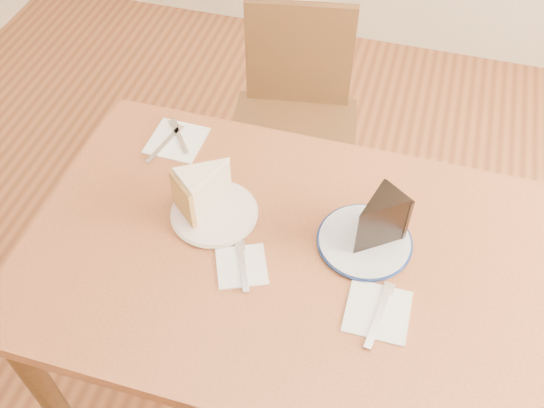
{
  "coord_description": "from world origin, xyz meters",
  "views": [
    {
      "loc": [
        0.21,
        -0.8,
        1.9
      ],
      "look_at": [
        -0.05,
        0.1,
        0.8
      ],
      "focal_mm": 40.0,
      "sensor_mm": 36.0,
      "label": 1
    }
  ],
  "objects_px": {
    "plate_cream": "(214,213)",
    "plate_navy": "(364,241)",
    "table": "(280,276)",
    "chocolate_cake": "(375,224)",
    "carrot_cake": "(208,188)",
    "chair_far": "(294,124)"
  },
  "relations": [
    {
      "from": "plate_cream",
      "to": "plate_navy",
      "type": "height_order",
      "value": "same"
    },
    {
      "from": "table",
      "to": "chocolate_cake",
      "type": "relative_size",
      "value": 9.5
    },
    {
      "from": "table",
      "to": "plate_cream",
      "type": "height_order",
      "value": "plate_cream"
    },
    {
      "from": "plate_cream",
      "to": "carrot_cake",
      "type": "relative_size",
      "value": 1.61
    },
    {
      "from": "table",
      "to": "chair_far",
      "type": "bearing_deg",
      "value": 101.58
    },
    {
      "from": "chair_far",
      "to": "plate_cream",
      "type": "height_order",
      "value": "chair_far"
    },
    {
      "from": "chocolate_cake",
      "to": "table",
      "type": "bearing_deg",
      "value": 57.45
    },
    {
      "from": "plate_cream",
      "to": "plate_navy",
      "type": "relative_size",
      "value": 0.95
    },
    {
      "from": "plate_navy",
      "to": "chocolate_cake",
      "type": "distance_m",
      "value": 0.07
    },
    {
      "from": "table",
      "to": "plate_navy",
      "type": "height_order",
      "value": "plate_navy"
    },
    {
      "from": "chair_far",
      "to": "plate_navy",
      "type": "relative_size",
      "value": 4.02
    },
    {
      "from": "plate_navy",
      "to": "chair_far",
      "type": "bearing_deg",
      "value": 117.29
    },
    {
      "from": "table",
      "to": "carrot_cake",
      "type": "xyz_separation_m",
      "value": [
        -0.2,
        0.09,
        0.17
      ]
    },
    {
      "from": "chocolate_cake",
      "to": "plate_cream",
      "type": "bearing_deg",
      "value": 37.58
    },
    {
      "from": "table",
      "to": "plate_cream",
      "type": "distance_m",
      "value": 0.22
    },
    {
      "from": "plate_navy",
      "to": "carrot_cake",
      "type": "relative_size",
      "value": 1.69
    },
    {
      "from": "table",
      "to": "plate_navy",
      "type": "bearing_deg",
      "value": 23.84
    },
    {
      "from": "plate_cream",
      "to": "table",
      "type": "bearing_deg",
      "value": -19.17
    },
    {
      "from": "plate_cream",
      "to": "carrot_cake",
      "type": "distance_m",
      "value": 0.07
    },
    {
      "from": "plate_navy",
      "to": "chocolate_cake",
      "type": "xyz_separation_m",
      "value": [
        0.01,
        0.0,
        0.07
      ]
    },
    {
      "from": "chair_far",
      "to": "chocolate_cake",
      "type": "height_order",
      "value": "chocolate_cake"
    },
    {
      "from": "carrot_cake",
      "to": "chocolate_cake",
      "type": "bearing_deg",
      "value": 39.42
    }
  ]
}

